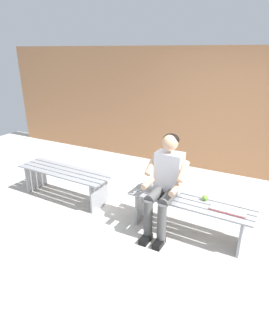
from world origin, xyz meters
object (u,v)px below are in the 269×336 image
(bench_far, at_px, (65,177))
(book_open, at_px, (228,210))
(apple, at_px, (205,198))
(bench_near, at_px, (190,208))
(person_seated, at_px, (165,181))

(bench_far, distance_m, book_open, 2.51)
(apple, height_order, book_open, apple)
(bench_near, relative_size, person_seated, 1.24)
(bench_near, distance_m, book_open, 0.49)
(bench_far, height_order, apple, apple)
(bench_near, xyz_separation_m, book_open, (-0.47, 0.05, 0.13))
(person_seated, relative_size, apple, 17.29)
(bench_far, relative_size, apple, 21.25)
(bench_far, xyz_separation_m, book_open, (-2.50, 0.05, 0.13))
(person_seated, bearing_deg, book_open, -175.81)
(apple, bearing_deg, bench_far, 2.01)
(bench_far, bearing_deg, apple, -177.99)
(person_seated, height_order, apple, person_seated)
(bench_near, height_order, book_open, book_open)
(person_seated, bearing_deg, bench_near, -161.73)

